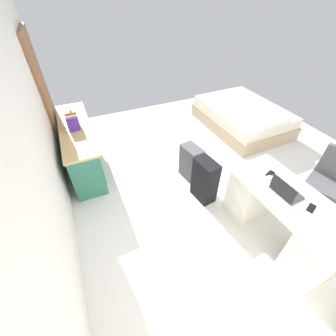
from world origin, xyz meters
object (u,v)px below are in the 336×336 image
at_px(bed, 242,117).
at_px(cell_phone_by_mouse, 270,174).
at_px(cell_phone_near_laptop, 311,208).
at_px(credenza, 81,147).
at_px(suitcase_spare_grey, 191,163).
at_px(laptop, 285,191).
at_px(desk, 282,218).
at_px(figurine_small, 71,112).
at_px(suitcase_black, 205,180).
at_px(computer_mouse, 269,177).
at_px(office_chair, 326,186).

relative_size(bed, cell_phone_by_mouse, 14.20).
relative_size(bed, cell_phone_near_laptop, 14.20).
bearing_deg(credenza, bed, -90.80).
relative_size(suitcase_spare_grey, cell_phone_by_mouse, 4.29).
relative_size(suitcase_spare_grey, laptop, 1.83).
xyz_separation_m(credenza, laptop, (-2.40, -1.96, 0.41)).
bearing_deg(suitcase_spare_grey, desk, -172.75).
distance_m(credenza, figurine_small, 0.62).
bearing_deg(suitcase_black, suitcase_spare_grey, -12.44).
height_order(bed, computer_mouse, computer_mouse).
xyz_separation_m(credenza, figurine_small, (0.43, 0.00, 0.44)).
bearing_deg(bed, computer_mouse, 146.86).
relative_size(suitcase_spare_grey, cell_phone_near_laptop, 4.29).
xyz_separation_m(desk, computer_mouse, (0.35, 0.02, 0.37)).
bearing_deg(suitcase_black, office_chair, -128.08).
relative_size(computer_mouse, cell_phone_by_mouse, 0.74).
relative_size(credenza, suitcase_black, 2.65).
bearing_deg(credenza, suitcase_spare_grey, -123.27).
distance_m(credenza, bed, 3.35).
distance_m(bed, laptop, 2.79).
bearing_deg(cell_phone_near_laptop, laptop, 0.95).
bearing_deg(credenza, cell_phone_by_mouse, -135.38).
bearing_deg(suitcase_spare_grey, computer_mouse, -168.91).
relative_size(bed, figurine_small, 17.55).
relative_size(credenza, cell_phone_near_laptop, 13.24).
bearing_deg(bed, office_chair, 169.44).
distance_m(desk, suitcase_spare_grey, 1.53).
distance_m(bed, cell_phone_by_mouse, 2.47).
bearing_deg(computer_mouse, cell_phone_by_mouse, -53.81).
relative_size(suitcase_black, suitcase_spare_grey, 1.16).
bearing_deg(desk, bed, -28.83).
distance_m(desk, suitcase_black, 1.09).
bearing_deg(cell_phone_by_mouse, suitcase_spare_grey, 4.80).
bearing_deg(bed, figurine_small, 81.83).
bearing_deg(figurine_small, desk, -145.45).
height_order(desk, cell_phone_by_mouse, cell_phone_by_mouse).
distance_m(suitcase_spare_grey, laptop, 1.51).
height_order(computer_mouse, figurine_small, figurine_small).
height_order(office_chair, credenza, office_chair).
height_order(office_chair, figurine_small, office_chair).
xyz_separation_m(cell_phone_near_laptop, cell_phone_by_mouse, (0.58, 0.01, 0.00)).
bearing_deg(suitcase_black, desk, -161.39).
xyz_separation_m(suitcase_black, suitcase_spare_grey, (0.49, -0.04, -0.05)).
distance_m(laptop, computer_mouse, 0.27).
bearing_deg(laptop, office_chair, -85.88).
distance_m(suitcase_black, suitcase_spare_grey, 0.49).
bearing_deg(suitcase_black, computer_mouse, -151.42).
bearing_deg(desk, suitcase_spare_grey, 16.96).
relative_size(desk, cell_phone_near_laptop, 10.78).
xyz_separation_m(bed, laptop, (-2.35, 1.40, 0.55)).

